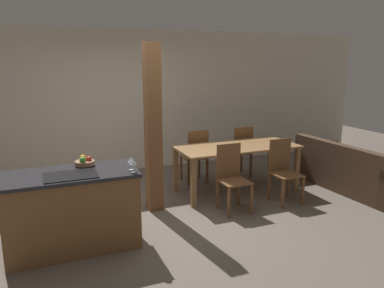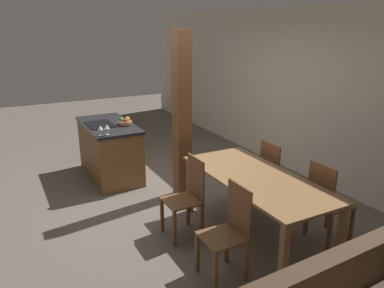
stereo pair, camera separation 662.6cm
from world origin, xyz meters
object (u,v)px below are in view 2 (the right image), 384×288
at_px(dining_chair_far_left, 275,175).
at_px(timber_post, 182,117).
at_px(wine_glass_middle, 107,127).
at_px(dining_chair_far_right, 326,202).
at_px(wine_glass_near, 100,128).
at_px(dining_chair_near_right, 229,230).
at_px(dining_table, 256,185).
at_px(kitchen_island, 110,150).
at_px(fruit_bowl, 125,122).
at_px(dining_chair_near_left, 187,195).

distance_m(dining_chair_far_left, timber_post, 1.52).
distance_m(wine_glass_middle, dining_chair_far_right, 3.09).
relative_size(wine_glass_near, dining_chair_near_right, 0.16).
bearing_deg(dining_table, kitchen_island, -160.20).
height_order(wine_glass_middle, dining_table, wine_glass_middle).
bearing_deg(dining_table, dining_chair_far_left, 123.82).
bearing_deg(dining_chair_far_right, dining_chair_far_left, 0.00).
height_order(wine_glass_near, dining_table, wine_glass_near).
xyz_separation_m(fruit_bowl, dining_chair_near_right, (2.91, 0.07, -0.45)).
distance_m(kitchen_island, fruit_bowl, 0.58).
height_order(fruit_bowl, dining_chair_far_right, fruit_bowl).
bearing_deg(dining_chair_near_right, dining_table, 123.82).
xyz_separation_m(kitchen_island, wine_glass_near, (0.65, -0.29, 0.57)).
distance_m(dining_table, dining_chair_near_left, 0.82).
bearing_deg(wine_glass_middle, dining_table, 29.84).
relative_size(wine_glass_middle, dining_chair_far_left, 0.16).
bearing_deg(fruit_bowl, timber_post, 27.15).
xyz_separation_m(kitchen_island, dining_chair_far_right, (3.11, 1.62, 0.05)).
height_order(dining_chair_far_left, timber_post, timber_post).
bearing_deg(wine_glass_middle, kitchen_island, 163.61).
bearing_deg(dining_chair_near_right, fruit_bowl, -178.59).
bearing_deg(dining_chair_near_right, kitchen_island, -174.55).
bearing_deg(dining_chair_near_right, wine_glass_middle, -168.72).
bearing_deg(timber_post, dining_table, 8.53).
xyz_separation_m(fruit_bowl, dining_chair_far_right, (2.91, 1.40, -0.45)).
distance_m(fruit_bowl, dining_chair_near_left, 2.08).
height_order(fruit_bowl, timber_post, timber_post).
xyz_separation_m(dining_table, dining_chair_near_right, (0.44, -0.66, -0.18)).
distance_m(wine_glass_middle, dining_chair_near_left, 1.72).
relative_size(dining_chair_near_left, dining_chair_far_left, 1.00).
xyz_separation_m(dining_chair_far_left, timber_post, (-1.02, -0.88, 0.69)).
distance_m(dining_table, dining_chair_far_left, 0.82).
xyz_separation_m(kitchen_island, dining_table, (2.66, 0.96, 0.22)).
xyz_separation_m(fruit_bowl, wine_glass_middle, (0.46, -0.42, 0.08)).
xyz_separation_m(kitchen_island, timber_post, (1.19, 0.74, 0.73)).
relative_size(dining_chair_near_left, timber_post, 0.40).
bearing_deg(fruit_bowl, dining_chair_far_left, 34.58).
xyz_separation_m(wine_glass_near, wine_glass_middle, (0.00, 0.09, 0.00)).
xyz_separation_m(wine_glass_near, timber_post, (0.54, 1.02, 0.16)).
relative_size(kitchen_island, dining_chair_near_left, 1.54).
height_order(kitchen_island, dining_table, kitchen_island).
height_order(kitchen_island, fruit_bowl, fruit_bowl).
bearing_deg(dining_table, fruit_bowl, -163.44).
bearing_deg(dining_chair_near_right, dining_chair_far_left, 123.82).
xyz_separation_m(wine_glass_middle, timber_post, (0.54, 0.93, 0.16)).
height_order(kitchen_island, dining_chair_far_left, dining_chair_far_left).
relative_size(fruit_bowl, wine_glass_middle, 1.49).
bearing_deg(kitchen_island, dining_table, 19.80).
xyz_separation_m(dining_chair_far_right, timber_post, (-1.91, -0.88, 0.69)).
xyz_separation_m(kitchen_island, dining_chair_far_left, (2.22, 1.62, 0.05)).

